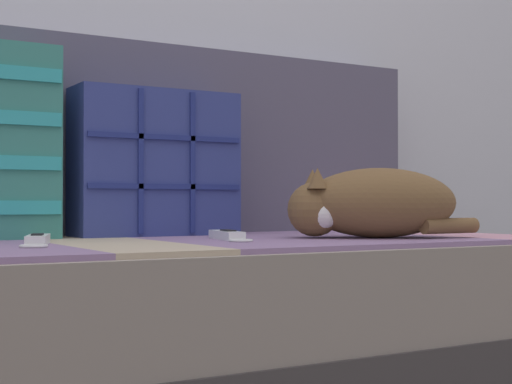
{
  "coord_description": "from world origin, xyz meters",
  "views": [
    {
      "loc": [
        -0.64,
        -1.38,
        0.42
      ],
      "look_at": [
        0.21,
        0.06,
        0.45
      ],
      "focal_mm": 55.0,
      "sensor_mm": 36.0,
      "label": 1
    }
  ],
  "objects": [
    {
      "name": "couch",
      "position": [
        -0.0,
        0.13,
        0.17
      ],
      "size": [
        1.85,
        0.83,
        0.35
      ],
      "color": "#3D3838",
      "rests_on": "ground_plane"
    },
    {
      "name": "sofa_backrest",
      "position": [
        0.0,
        0.48,
        0.58
      ],
      "size": [
        1.81,
        0.14,
        0.47
      ],
      "color": "#514C60",
      "rests_on": "couch"
    },
    {
      "name": "throw_pillow_quilted",
      "position": [
        0.1,
        0.33,
        0.52
      ],
      "size": [
        0.39,
        0.14,
        0.34
      ],
      "color": "navy",
      "rests_on": "couch"
    },
    {
      "name": "sleeping_cat",
      "position": [
        0.45,
        -0.02,
        0.42
      ],
      "size": [
        0.39,
        0.32,
        0.15
      ],
      "color": "brown",
      "rests_on": "couch"
    },
    {
      "name": "game_remote_near",
      "position": [
        -0.26,
        0.06,
        0.35
      ],
      "size": [
        0.1,
        0.19,
        0.02
      ],
      "color": "white",
      "rests_on": "couch"
    },
    {
      "name": "game_remote_far",
      "position": [
        0.14,
        0.06,
        0.36
      ],
      "size": [
        0.09,
        0.21,
        0.02
      ],
      "color": "white",
      "rests_on": "couch"
    }
  ]
}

